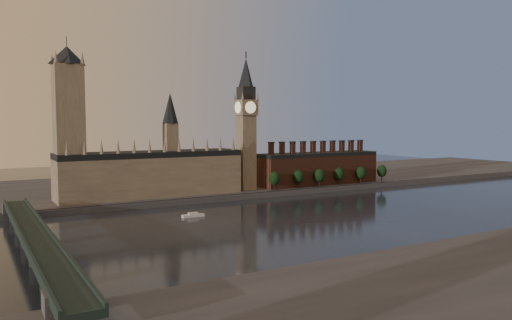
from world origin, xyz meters
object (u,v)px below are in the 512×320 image
(victoria_tower, at_px, (69,119))
(river_boat, at_px, (193,215))
(westminster_bridge, at_px, (35,239))
(big_ben, at_px, (246,122))

(victoria_tower, relative_size, river_boat, 7.95)
(victoria_tower, relative_size, westminster_bridge, 0.54)
(victoria_tower, xyz_separation_m, big_ben, (130.00, -5.00, -2.26))
(big_ben, distance_m, westminster_bridge, 205.83)
(big_ben, bearing_deg, westminster_bridge, -145.67)
(victoria_tower, xyz_separation_m, westminster_bridge, (-35.00, -117.70, -51.65))
(victoria_tower, height_order, big_ben, victoria_tower)
(westminster_bridge, bearing_deg, victoria_tower, 73.44)
(big_ben, xyz_separation_m, westminster_bridge, (-165.00, -112.70, -49.39))
(big_ben, height_order, river_boat, big_ben)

